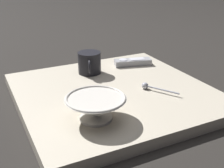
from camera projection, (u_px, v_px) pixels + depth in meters
ground_plane at (114, 99)px, 1.00m from camera, size 6.00×6.00×0.00m
table at (114, 94)px, 0.99m from camera, size 0.61×0.63×0.04m
cereal_bowl at (96, 107)px, 0.79m from camera, size 0.17×0.17×0.07m
coffee_mug at (89, 63)px, 1.11m from camera, size 0.11×0.09×0.08m
teaspoon at (149, 87)px, 0.98m from camera, size 0.12×0.08×0.02m
tv_remote_near at (133, 62)px, 1.20m from camera, size 0.08×0.16×0.03m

